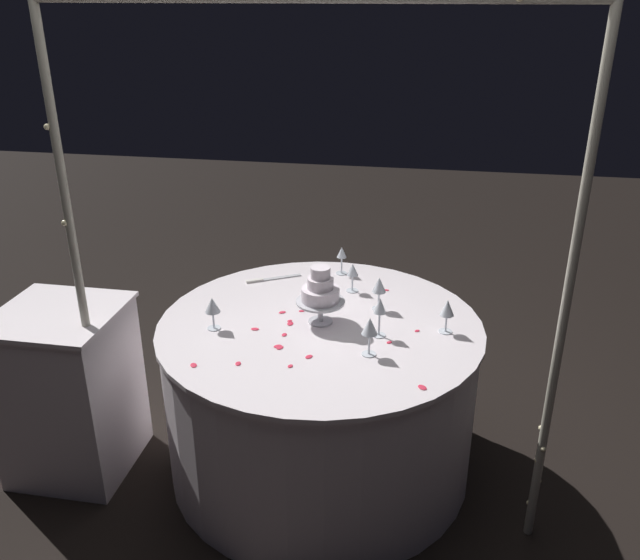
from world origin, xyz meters
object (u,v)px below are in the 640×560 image
Objects in this scene: wine_glass_5 at (380,308)px; side_table at (70,391)px; main_table at (320,396)px; wine_glass_2 at (447,309)px; wine_glass_4 at (342,254)px; cake_knife at (270,279)px; wine_glass_0 at (370,327)px; wine_glass_6 at (379,286)px; wine_glass_1 at (353,271)px; decorative_arch at (306,213)px; tiered_cake at (320,292)px; wine_glass_3 at (212,306)px.

side_table is at bearing 5.51° from wine_glass_5.
main_table is 0.75m from wine_glass_2.
wine_glass_4 reaches higher than cake_knife.
wine_glass_0 is 1.05× the size of wine_glass_6.
wine_glass_4 is at bearing -146.38° from side_table.
wine_glass_1 is at bearing -37.61° from wine_glass_2.
decorative_arch reaches higher than wine_glass_1.
wine_glass_4 is at bearing -74.02° from wine_glass_0.
wine_glass_0 reaches higher than wine_glass_1.
wine_glass_5 is (-0.27, -0.23, -0.48)m from decorative_arch.
wine_glass_4 is at bearing -91.74° from tiered_cake.
main_table is 9.74× the size of wine_glass_3.
wine_glass_4 reaches higher than side_table.
wine_glass_5 reaches higher than wine_glass_4.
wine_glass_3 is 0.73m from wine_glass_5.
side_table is at bearing 10.10° from main_table.
cake_knife is (0.61, -0.50, -0.13)m from wine_glass_5.
tiered_cake is at bearing -89.28° from decorative_arch.
wine_glass_4 is 0.40m from cake_knife.
wine_glass_6 is at bearing -142.17° from main_table.
wine_glass_5 is at bearing 165.75° from main_table.
wine_glass_4 is (-0.02, -0.57, -0.04)m from tiered_cake.
wine_glass_6 is at bearing -116.57° from decorative_arch.
wine_glass_0 reaches higher than main_table.
wine_glass_3 is at bearing -20.28° from decorative_arch.
wine_glass_5 is at bearing 163.85° from tiered_cake.
main_table is at bearing -44.00° from wine_glass_0.
cake_knife is (-0.83, -0.64, 0.36)m from side_table.
wine_glass_1 is at bearing -105.87° from tiered_cake.
wine_glass_2 is at bearing -171.73° from wine_glass_3.
wine_glass_1 is at bearing 171.46° from cake_knife.
side_table is 1.53m from wine_glass_5.
wine_glass_2 is at bearing 150.69° from wine_glass_6.
side_table is 1.11m from cake_knife.
wine_glass_0 is (-0.25, 0.24, 0.51)m from main_table.
wine_glass_1 is at bearing 112.11° from wine_glass_4.
tiered_cake is 0.56m from wine_glass_2.
wine_glass_1 is at bearing -155.49° from side_table.
wine_glass_1 is (-1.27, -0.58, 0.47)m from side_table.
wine_glass_6 reaches higher than wine_glass_4.
wine_glass_6 reaches higher than wine_glass_1.
main_table is 1.76× the size of side_table.
wine_glass_5 is 0.80m from cake_knife.
wine_glass_0 is at bearing 39.23° from wine_glass_2.
side_table is 5.52× the size of wine_glass_4.
tiered_cake reaches higher than wine_glass_4.
tiered_cake is at bearing 74.13° from wine_glass_1.
decorative_arch is 13.79× the size of wine_glass_2.
side_table is 4.92× the size of wine_glass_0.
tiered_cake is 1.50× the size of wine_glass_5.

